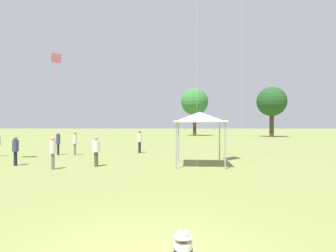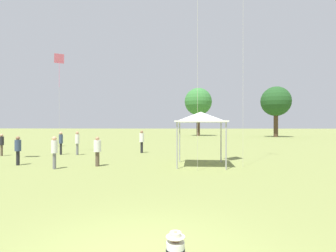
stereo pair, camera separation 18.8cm
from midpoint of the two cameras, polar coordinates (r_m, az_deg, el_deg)
seated_toddler at (r=4.53m, az=3.01°, el=-25.62°), size 0.43×0.50×0.55m
person_standing_0 at (r=20.17m, az=-18.89°, el=-3.05°), size 0.42×0.42×1.71m
person_standing_1 at (r=14.19m, az=-23.15°, el=-4.69°), size 0.41×0.41×1.62m
person_standing_2 at (r=20.62m, az=-5.48°, el=-2.96°), size 0.51×0.51×1.75m
person_standing_3 at (r=20.78m, az=-22.06°, el=-2.97°), size 0.39×0.39×1.69m
person_standing_4 at (r=14.40m, az=-14.76°, el=-4.85°), size 0.53×0.53×1.57m
person_standing_5 at (r=21.86m, az=-32.27°, el=-3.07°), size 0.38×0.38×1.56m
person_standing_6 at (r=16.40m, az=-29.58°, el=-4.18°), size 0.43×0.43×1.58m
canopy_tent at (r=14.29m, az=7.51°, el=1.86°), size 2.83×2.83×2.90m
kite_0 at (r=22.67m, az=-22.39°, el=12.54°), size 0.75×0.56×7.74m
distant_tree_0 at (r=53.09m, az=6.70°, el=5.24°), size 5.46×5.46×9.60m
distant_tree_1 at (r=51.30m, az=22.53°, el=4.91°), size 5.33×5.33×9.12m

